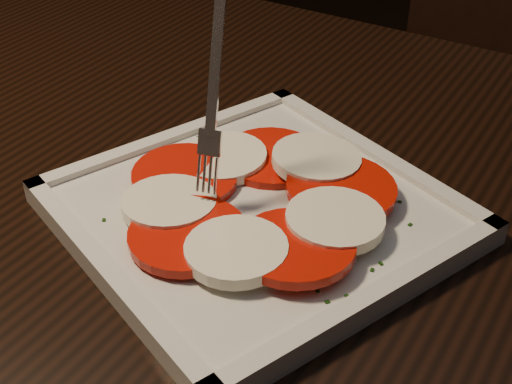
{
  "coord_description": "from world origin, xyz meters",
  "views": [
    {
      "loc": [
        0.07,
        -0.67,
        1.11
      ],
      "look_at": [
        -0.17,
        -0.26,
        0.78
      ],
      "focal_mm": 50.0,
      "sensor_mm": 36.0,
      "label": 1
    }
  ],
  "objects_px": {
    "plate": "(256,214)",
    "chair": "(491,114)",
    "table": "(253,270)",
    "fork": "(217,84)"
  },
  "relations": [
    {
      "from": "plate",
      "to": "fork",
      "type": "bearing_deg",
      "value": 174.01
    },
    {
      "from": "plate",
      "to": "chair",
      "type": "bearing_deg",
      "value": 85.82
    },
    {
      "from": "table",
      "to": "fork",
      "type": "bearing_deg",
      "value": -102.94
    },
    {
      "from": "chair",
      "to": "fork",
      "type": "height_order",
      "value": "fork"
    },
    {
      "from": "table",
      "to": "fork",
      "type": "relative_size",
      "value": 7.65
    },
    {
      "from": "chair",
      "to": "plate",
      "type": "height_order",
      "value": "chair"
    },
    {
      "from": "chair",
      "to": "fork",
      "type": "relative_size",
      "value": 5.85
    },
    {
      "from": "plate",
      "to": "fork",
      "type": "height_order",
      "value": "fork"
    },
    {
      "from": "table",
      "to": "plate",
      "type": "distance_m",
      "value": 0.12
    },
    {
      "from": "table",
      "to": "fork",
      "type": "xyz_separation_m",
      "value": [
        -0.01,
        -0.04,
        0.21
      ]
    }
  ]
}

